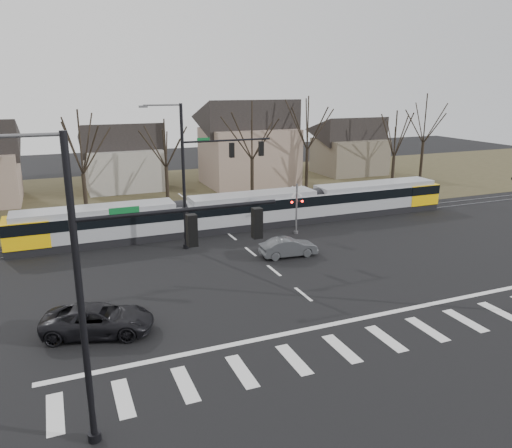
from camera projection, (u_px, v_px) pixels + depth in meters
name	position (u px, v px, depth m)	size (l,w,h in m)	color
ground	(321.00, 308.00, 26.36)	(140.00, 140.00, 0.00)	black
grass_verge	(176.00, 192.00, 54.83)	(140.00, 28.00, 0.01)	#38331E
crosswalk	(364.00, 343.00, 22.79)	(27.00, 2.60, 0.01)	silver
stop_line	(339.00, 323.00, 24.75)	(28.00, 0.35, 0.01)	silver
lane_dashes	(223.00, 230.00, 40.59)	(0.18, 30.00, 0.01)	silver
rail_pair	(224.00, 230.00, 40.41)	(90.00, 1.52, 0.06)	#59595E
tram	(251.00, 209.00, 41.09)	(36.90, 2.74, 2.80)	gray
sedan	(288.00, 247.00, 34.17)	(4.03, 1.62, 1.30)	#3F4145
suv	(98.00, 320.00, 23.51)	(5.58, 3.73, 1.42)	black
signal_pole_near_left	(132.00, 274.00, 15.65)	(9.28, 0.44, 10.20)	black
signal_pole_far	(205.00, 169.00, 35.05)	(9.28, 0.44, 10.20)	black
rail_crossing_signal	(296.00, 210.00, 39.06)	(1.08, 0.36, 4.00)	#59595B
tree_row	(209.00, 152.00, 48.87)	(59.20, 7.20, 10.00)	black
house_b	(122.00, 153.00, 55.48)	(8.64, 7.56, 7.65)	gray
house_c	(249.00, 140.00, 57.60)	(10.80, 8.64, 10.10)	gray
house_d	(350.00, 143.00, 65.23)	(8.64, 7.56, 7.65)	brown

